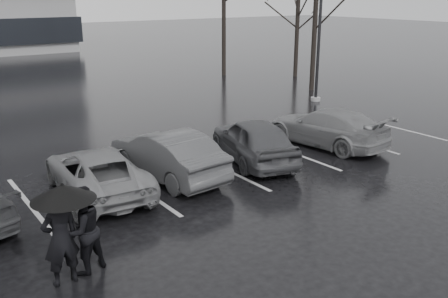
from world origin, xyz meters
TOP-DOWN VIEW (x-y plane):
  - ground at (0.00, 0.00)m, footprint 160.00×160.00m
  - car_main at (1.79, 2.29)m, footprint 2.74×4.44m
  - car_west_a at (-1.15, 2.57)m, footprint 1.84×4.34m
  - car_west_b at (-3.27, 2.56)m, footprint 2.41×4.54m
  - car_east at (4.96, 2.19)m, footprint 2.36×4.70m
  - pedestrian_left at (-5.42, -1.21)m, footprint 0.68×0.46m
  - pedestrian_right at (-4.95, -1.03)m, footprint 1.01×0.89m
  - umbrella at (-5.29, -1.20)m, footprint 1.15×1.15m
  - lamp_post at (10.09, 7.77)m, footprint 0.46×0.46m
  - stall_stripes at (-0.80, 2.50)m, footprint 19.72×5.00m
  - tree_east at (12.00, 10.00)m, footprint 0.26×0.26m
  - tree_ne at (14.50, 14.00)m, footprint 0.26×0.26m
  - tree_north at (11.00, 17.00)m, footprint 0.26×0.26m

SIDE VIEW (x-z plane):
  - ground at x=0.00m, z-range 0.00..0.00m
  - stall_stripes at x=-0.80m, z-range 0.00..0.00m
  - car_west_b at x=-3.27m, z-range 0.00..1.22m
  - car_east at x=4.96m, z-range 0.00..1.31m
  - car_west_a at x=-1.15m, z-range 0.00..1.39m
  - car_main at x=1.79m, z-range 0.00..1.41m
  - pedestrian_right at x=-4.95m, z-range 0.00..1.74m
  - pedestrian_left at x=-5.42m, z-range 0.00..1.82m
  - umbrella at x=-5.29m, z-range 0.80..2.75m
  - tree_ne at x=14.50m, z-range 0.00..7.00m
  - lamp_post at x=10.09m, z-range -0.35..8.01m
  - tree_east at x=12.00m, z-range 0.00..8.00m
  - tree_north at x=11.00m, z-range 0.00..8.50m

